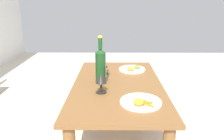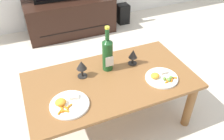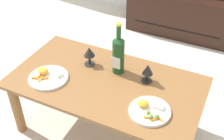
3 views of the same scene
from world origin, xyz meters
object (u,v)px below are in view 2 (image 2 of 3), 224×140
Objects in this scene: goblet_left at (82,66)px; dinner_plate_right at (161,77)px; wine_bottle at (107,53)px; tv_stand at (70,17)px; dinner_plate_left at (69,104)px; floor_speaker at (123,14)px; goblet_right at (133,55)px; dining_table at (111,87)px.

goblet_left is 0.61m from dinner_plate_right.
dinner_plate_right is at bearing -40.02° from wine_bottle.
dinner_plate_left is at bearing -104.37° from tv_stand.
floor_speaker is at bearing 60.77° from wine_bottle.
floor_speaker is 1.85m from wine_bottle.
goblet_left is (-1.09, -1.58, 0.42)m from floor_speaker.
goblet_right reaches higher than dinner_plate_right.
wine_bottle is at bearing 176.19° from goblet_right.
dinner_plate_left is at bearing -145.08° from wine_bottle.
tv_stand is 4.68× the size of dinner_plate_right.
wine_bottle reaches higher than dinner_plate_right.
wine_bottle is 2.64× the size of goblet_left.
floor_speaker is 2.15× the size of goblet_right.
goblet_right is at bearing 0.00° from goblet_left.
goblet_left is at bearing 154.32° from dinner_plate_right.
floor_speaker is 1.14× the size of dinner_plate_right.
dining_table is at bearing 158.19° from dinner_plate_right.
wine_bottle is (-0.87, -1.56, 0.47)m from floor_speaker.
tv_stand is 1.93m from dinner_plate_left.
goblet_left is (-0.22, -0.01, -0.05)m from wine_bottle.
dinner_plate_right is at bearing -106.77° from floor_speaker.
dining_table is 1.10× the size of tv_stand.
goblet_left is 1.07× the size of goblet_right.
dining_table is 1.72m from tv_stand.
wine_bottle is 0.50m from dinner_plate_left.
dining_table is at bearing -101.62° from wine_bottle.
dinner_plate_right is at bearing -25.68° from goblet_left.
goblet_right is (0.14, -1.59, 0.32)m from tv_stand.
wine_bottle is (0.03, 0.13, 0.23)m from dining_table.
dining_table is 5.12× the size of dinner_plate_right.
goblet_right reaches higher than tv_stand.
goblet_left is (-0.19, 0.12, 0.18)m from dining_table.
floor_speaker is 2.26m from dinner_plate_left.
dinner_plate_right is at bearing -66.61° from goblet_right.
floor_speaker is 1.95m from dinner_plate_right.
tv_stand is 1.62m from wine_bottle.
tv_stand is 1.89m from dinner_plate_right.
tv_stand is (0.11, 1.71, -0.15)m from dining_table.
dining_table is 0.40m from dinner_plate_right.
wine_bottle is at bearing 139.98° from dinner_plate_right.
dining_table is 1.94m from floor_speaker.
floor_speaker is at bearing -0.87° from tv_stand.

